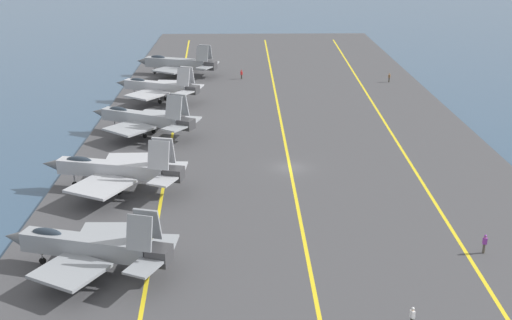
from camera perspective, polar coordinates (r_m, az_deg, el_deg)
name	(u,v)px	position (r m, az deg, el deg)	size (l,w,h in m)	color
ground_plane	(290,170)	(78.83, 3.03, -0.93)	(2000.00, 2000.00, 0.00)	#334C66
carrier_deck	(290,169)	(78.76, 3.03, -0.79)	(203.73, 54.91, 0.40)	#424244
deck_stripe_foul_line	(412,166)	(81.18, 13.72, -0.56)	(183.36, 0.36, 0.01)	yellow
deck_stripe_centerline	(290,167)	(78.69, 3.03, -0.66)	(183.36, 0.36, 0.01)	yellow
deck_stripe_edge_line	(167,168)	(79.05, -7.95, -0.73)	(183.36, 0.36, 0.01)	yellow
parked_jet_second	(89,246)	(56.76, -14.65, -7.44)	(12.00, 15.55, 6.09)	gray
parked_jet_third	(115,169)	(72.71, -12.43, -0.82)	(13.92, 16.67, 6.41)	#A8AAAF
parked_jet_fourth	(144,118)	(91.25, -9.95, 3.67)	(12.85, 16.41, 6.49)	#93999E
parked_jet_fifth	(158,87)	(108.67, -8.67, 6.46)	(13.71, 15.41, 6.24)	#A8AAAF
parked_jet_sixth	(177,63)	(127.96, -7.02, 8.53)	(12.76, 16.76, 6.17)	gray
crew_white_vest	(412,316)	(49.86, 13.72, -13.34)	(0.44, 0.37, 1.73)	#383328
crew_brown_vest	(389,77)	(124.08, 11.76, 7.22)	(0.40, 0.46, 1.73)	#383328
crew_purple_vest	(485,243)	(61.83, 19.66, -6.97)	(0.32, 0.42, 1.84)	#4C473D
crew_red_vest	(242,74)	(124.08, -1.30, 7.65)	(0.46, 0.43, 1.77)	#383328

